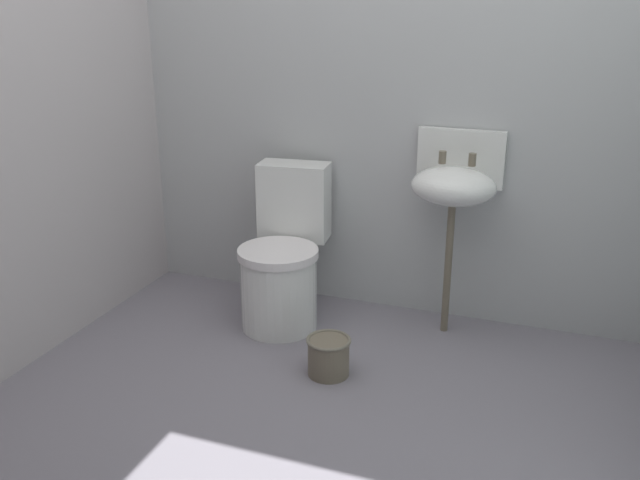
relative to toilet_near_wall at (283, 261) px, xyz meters
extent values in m
cube|color=slate|center=(0.43, -0.95, -0.36)|extent=(3.09, 3.00, 0.08)
cube|color=#ADAFB0|center=(0.43, 0.40, 0.80)|extent=(3.09, 0.10, 2.25)
cylinder|color=silver|center=(0.01, -0.09, -0.13)|extent=(0.42, 0.42, 0.38)
cylinder|color=white|center=(0.01, -0.09, 0.08)|extent=(0.44, 0.44, 0.04)
cube|color=silver|center=(-0.02, 0.21, 0.26)|extent=(0.38, 0.22, 0.40)
cylinder|color=#685E4D|center=(0.80, 0.16, 0.01)|extent=(0.04, 0.04, 0.66)
ellipsoid|color=silver|center=(0.80, 0.16, 0.43)|extent=(0.40, 0.32, 0.18)
cube|color=silver|center=(0.80, 0.33, 0.53)|extent=(0.42, 0.04, 0.28)
cylinder|color=#685E4D|center=(0.73, 0.22, 0.55)|extent=(0.04, 0.04, 0.06)
cylinder|color=#685E4D|center=(0.87, 0.22, 0.55)|extent=(0.04, 0.04, 0.06)
cylinder|color=#685E4D|center=(0.40, -0.44, -0.24)|extent=(0.18, 0.18, 0.17)
torus|color=#655E50|center=(0.40, -0.44, -0.15)|extent=(0.20, 0.20, 0.02)
camera|label=1|loc=(1.31, -3.02, 1.30)|focal=39.25mm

